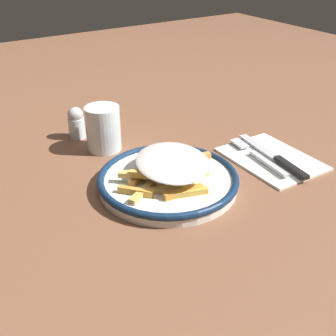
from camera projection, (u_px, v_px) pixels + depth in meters
name	position (u px, v px, depth m)	size (l,w,h in m)	color
ground_plane	(168.00, 187.00, 0.79)	(2.60, 2.60, 0.00)	brown
plate	(168.00, 180.00, 0.78)	(0.26, 0.26, 0.03)	white
fries_heap	(171.00, 167.00, 0.77)	(0.21, 0.19, 0.04)	orange
napkin	(271.00, 158.00, 0.88)	(0.14, 0.19, 0.01)	white
fork	(258.00, 156.00, 0.87)	(0.04, 0.18, 0.01)	silver
knife	(277.00, 159.00, 0.86)	(0.05, 0.21, 0.01)	black
water_glass	(103.00, 128.00, 0.90)	(0.07, 0.07, 0.09)	silver
salt_shaker	(76.00, 123.00, 0.96)	(0.04, 0.04, 0.07)	silver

